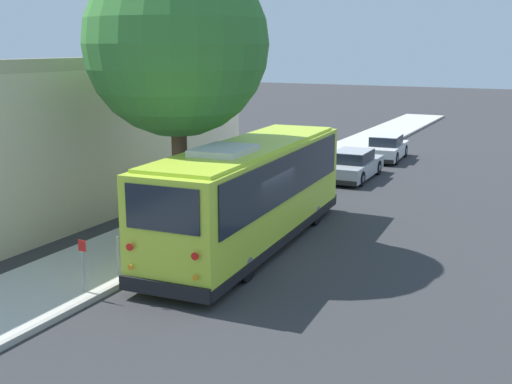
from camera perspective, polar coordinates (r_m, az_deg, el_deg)
ground_plane at (r=18.93m, az=-0.49°, el=-5.60°), size 160.00×160.00×0.00m
sidewalk_slab at (r=20.60m, az=-9.00°, el=-3.99°), size 80.00×3.08×0.15m
curb_strip at (r=19.74m, az=-5.18°, el=-4.63°), size 80.00×0.14×0.15m
shuttle_bus at (r=19.33m, az=-0.46°, el=0.24°), size 10.53×3.23×3.32m
parked_sedan_silver at (r=29.76m, az=8.61°, el=2.35°), size 4.72×1.90×1.33m
parked_sedan_white at (r=35.06m, az=11.50°, el=3.82°), size 4.37×1.93×1.32m
street_tree at (r=19.72m, az=-6.87°, el=14.02°), size 5.52×5.52×9.49m
sign_post_near at (r=16.13m, az=-15.10°, el=-6.29°), size 0.06×0.22×1.31m
sign_post_far at (r=17.13m, az=-12.17°, el=-5.56°), size 0.06×0.06×1.04m
fire_hydrant at (r=26.33m, az=2.27°, el=0.96°), size 0.22×0.22×0.81m
building_backdrop at (r=25.04m, az=-18.81°, el=4.46°), size 18.90×6.80×5.62m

